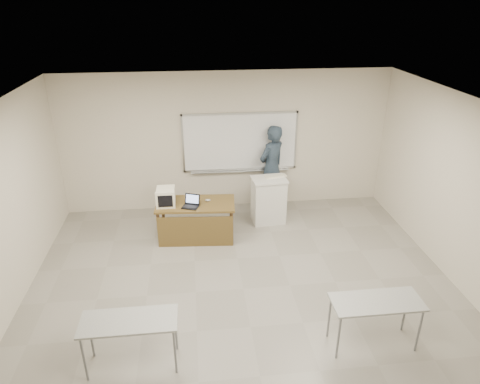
{
  "coord_description": "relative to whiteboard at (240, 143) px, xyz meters",
  "views": [
    {
      "loc": [
        -0.7,
        -4.74,
        4.4
      ],
      "look_at": [
        0.1,
        2.2,
        1.14
      ],
      "focal_mm": 32.0,
      "sensor_mm": 36.0,
      "label": 1
    }
  ],
  "objects": [
    {
      "name": "floor",
      "position": [
        -0.3,
        -3.97,
        -1.49
      ],
      "size": [
        7.0,
        8.0,
        0.01
      ],
      "primitive_type": "cube",
      "color": "gray",
      "rests_on": "ground"
    },
    {
      "name": "whiteboard",
      "position": [
        0.0,
        0.0,
        0.0
      ],
      "size": [
        2.48,
        0.1,
        1.31
      ],
      "color": "white",
      "rests_on": "floor"
    },
    {
      "name": "student_desks",
      "position": [
        -0.3,
        -5.32,
        -0.81
      ],
      "size": [
        4.4,
        2.2,
        0.73
      ],
      "color": "#ABACA6",
      "rests_on": "floor"
    },
    {
      "name": "instructor_desk",
      "position": [
        -1.01,
        -1.44,
        -0.93
      ],
      "size": [
        1.49,
        0.75,
        0.75
      ],
      "rotation": [
        0.0,
        0.0,
        -0.08
      ],
      "color": "brown",
      "rests_on": "floor"
    },
    {
      "name": "podium",
      "position": [
        0.5,
        -0.84,
        -0.99
      ],
      "size": [
        0.7,
        0.51,
        0.97
      ],
      "rotation": [
        0.0,
        0.0,
        0.09
      ],
      "color": "silver",
      "rests_on": "floor"
    },
    {
      "name": "crt_monitor",
      "position": [
        -1.56,
        -1.33,
        -0.57
      ],
      "size": [
        0.36,
        0.4,
        0.34
      ],
      "rotation": [
        0.0,
        0.0,
        -0.01
      ],
      "color": "beige",
      "rests_on": "instructor_desk"
    },
    {
      "name": "laptop",
      "position": [
        -1.11,
        -1.46,
        -0.68
      ],
      "size": [
        0.29,
        0.27,
        0.22
      ],
      "rotation": [
        0.0,
        0.0,
        -0.36
      ],
      "color": "black",
      "rests_on": "instructor_desk"
    },
    {
      "name": "mouse",
      "position": [
        -0.77,
        -1.28,
        -0.71
      ],
      "size": [
        0.12,
        0.09,
        0.04
      ],
      "primitive_type": "ellipsoid",
      "rotation": [
        0.0,
        0.0,
        0.29
      ],
      "color": "#A7AAAE",
      "rests_on": "instructor_desk"
    },
    {
      "name": "keyboard",
      "position": [
        0.65,
        -0.76,
        -0.49
      ],
      "size": [
        0.46,
        0.23,
        0.02
      ],
      "primitive_type": "cube",
      "rotation": [
        0.0,
        0.0,
        0.21
      ],
      "color": "beige",
      "rests_on": "podium"
    },
    {
      "name": "presenter",
      "position": [
        0.67,
        -0.17,
        -0.53
      ],
      "size": [
        0.83,
        0.78,
        1.89
      ],
      "primitive_type": "imported",
      "rotation": [
        0.0,
        0.0,
        3.79
      ],
      "color": "black",
      "rests_on": "floor"
    }
  ]
}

